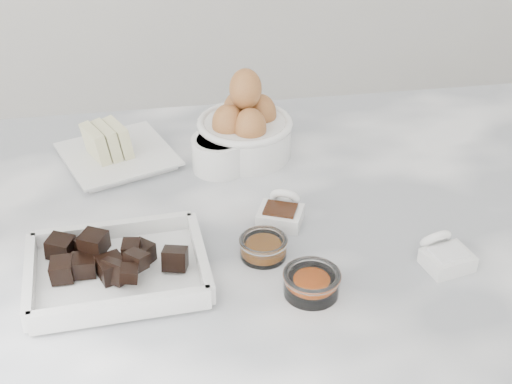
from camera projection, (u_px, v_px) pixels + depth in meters
marble_slab at (245, 240)px, 1.01m from camera, size 1.20×0.80×0.04m
chocolate_dish at (117, 265)px, 0.89m from camera, size 0.23×0.18×0.06m
butter_plate at (115, 149)px, 1.15m from camera, size 0.21×0.21×0.07m
sugar_ramekin at (219, 152)px, 1.12m from camera, size 0.09×0.09×0.05m
egg_bowl at (245, 128)px, 1.15m from camera, size 0.16×0.16×0.15m
honey_bowl at (263, 247)px, 0.94m from camera, size 0.07×0.07×0.03m
zest_bowl at (312, 282)px, 0.88m from camera, size 0.07×0.07×0.03m
vanilla_spoon at (281, 211)px, 1.01m from camera, size 0.08×0.09×0.05m
salt_spoon at (444, 254)px, 0.93m from camera, size 0.07×0.08×0.05m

